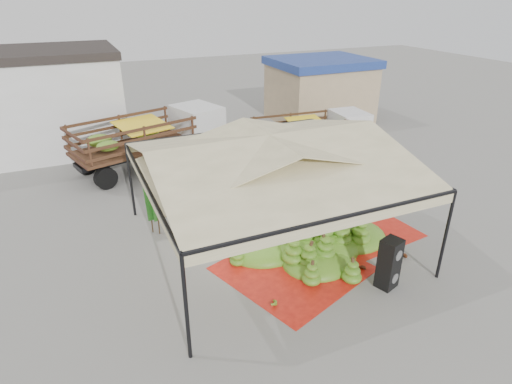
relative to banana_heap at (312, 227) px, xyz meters
name	(u,v)px	position (x,y,z in m)	size (l,w,h in m)	color
ground	(268,242)	(-1.40, 0.68, -0.65)	(90.00, 90.00, 0.00)	slate
canopy_tent	(269,156)	(-1.40, 0.68, 2.65)	(8.10, 8.10, 4.00)	black
building_tan	(320,89)	(8.60, 13.68, 1.42)	(6.30, 5.30, 4.10)	tan
tarp_left	(293,268)	(-1.34, -1.09, -0.65)	(4.10, 3.90, 0.01)	red
tarp_right	(350,226)	(1.99, 0.45, -0.65)	(3.87, 4.06, 0.01)	red
banana_heap	(312,227)	(0.00, 0.00, 0.00)	(6.11, 5.02, 1.31)	#3D7919
hand_yellow_a	(350,259)	(0.58, -1.53, -0.55)	(0.47, 0.39, 0.21)	gold
hand_yellow_b	(309,266)	(-0.86, -1.30, -0.54)	(0.48, 0.40, 0.22)	gold
hand_red_a	(402,256)	(2.30, -2.06, -0.55)	(0.44, 0.36, 0.20)	#5C2815
hand_red_b	(361,268)	(0.62, -2.08, -0.57)	(0.39, 0.32, 0.18)	#5C2215
hand_green	(272,301)	(-2.73, -2.37, -0.56)	(0.42, 0.34, 0.19)	#487A19
hanging_bunches	(310,153)	(0.92, 1.98, 1.97)	(1.74, 0.24, 0.20)	#4C861B
speaker_stack	(389,263)	(0.84, -3.02, 0.16)	(0.72, 0.68, 1.63)	black
banana_leaves	(161,236)	(-4.80, 2.65, -0.65)	(0.96, 1.36, 3.70)	#1C681B
vendor	(259,169)	(0.14, 4.92, 0.32)	(0.71, 0.47, 1.95)	gray
truck_left	(156,134)	(-3.31, 9.83, 0.95)	(8.02, 4.75, 2.61)	#4D3119
truck_right	(316,130)	(4.88, 7.93, 0.66)	(6.36, 2.53, 2.14)	#482718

